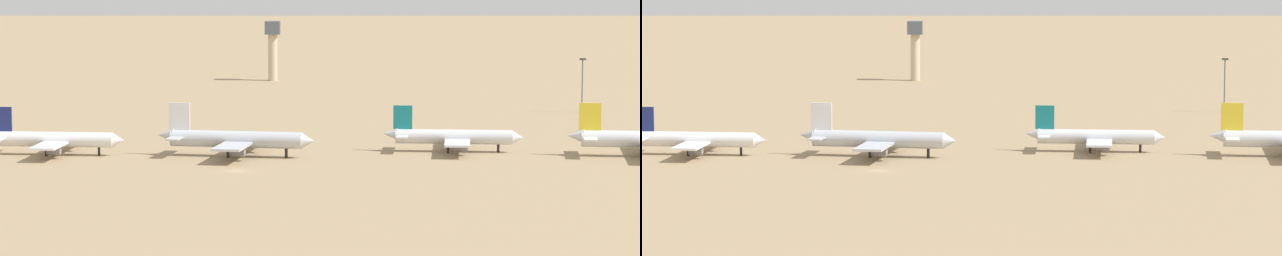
% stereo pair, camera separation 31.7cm
% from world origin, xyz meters
% --- Properties ---
extents(ground, '(4000.00, 4000.00, 0.00)m').
position_xyz_m(ground, '(0.00, 0.00, 0.00)').
color(ground, '#9E8460').
extents(parked_jet_navy_1, '(33.09, 27.86, 10.93)m').
position_xyz_m(parked_jet_navy_1, '(-44.28, 22.98, 3.58)').
color(parked_jet_navy_1, white).
rests_on(parked_jet_navy_1, ground).
extents(parked_jet_white_2, '(36.47, 30.96, 12.05)m').
position_xyz_m(parked_jet_white_2, '(-2.44, 21.94, 3.95)').
color(parked_jet_white_2, silver).
rests_on(parked_jet_white_2, ground).
extents(parked_jet_teal_3, '(32.47, 27.29, 10.73)m').
position_xyz_m(parked_jet_teal_3, '(47.22, 31.82, 3.52)').
color(parked_jet_teal_3, silver).
rests_on(parked_jet_teal_3, ground).
extents(control_tower, '(5.20, 5.20, 20.57)m').
position_xyz_m(control_tower, '(-6.92, 213.35, 12.42)').
color(control_tower, '#C6B793').
rests_on(control_tower, ground).
extents(light_pole_west, '(1.80, 0.50, 15.43)m').
position_xyz_m(light_pole_west, '(87.44, 116.67, 8.92)').
color(light_pole_west, '#59595E').
rests_on(light_pole_west, ground).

